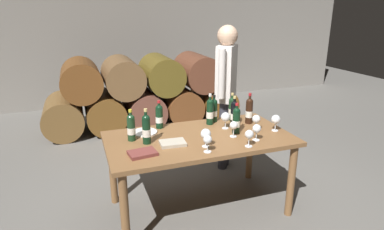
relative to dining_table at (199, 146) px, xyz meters
name	(u,v)px	position (x,y,z in m)	size (l,w,h in m)	color
ground_plane	(199,208)	(0.00, 0.00, -0.67)	(14.00, 14.00, 0.00)	#66635E
cellar_back_wall	(125,33)	(0.00, 4.20, 0.73)	(10.00, 0.24, 2.80)	gray
barrel_stack	(143,94)	(0.00, 2.60, -0.13)	(3.12, 0.90, 1.15)	brown
dining_table	(199,146)	(0.00, 0.00, 0.00)	(1.70, 0.90, 0.76)	brown
wine_bottle_0	(249,110)	(0.61, 0.18, 0.23)	(0.07, 0.07, 0.32)	black
wine_bottle_1	(210,111)	(0.23, 0.29, 0.23)	(0.07, 0.07, 0.32)	black
wine_bottle_2	(232,108)	(0.50, 0.34, 0.22)	(0.07, 0.07, 0.29)	#19381E
wine_bottle_3	(131,127)	(-0.60, 0.13, 0.22)	(0.07, 0.07, 0.29)	#19381E
wine_bottle_4	(236,120)	(0.37, -0.02, 0.22)	(0.07, 0.07, 0.29)	black
wine_bottle_5	(159,116)	(-0.29, 0.35, 0.21)	(0.07, 0.07, 0.28)	black
wine_bottle_6	(234,113)	(0.44, 0.17, 0.22)	(0.07, 0.07, 0.31)	black
wine_bottle_7	(146,129)	(-0.49, 0.01, 0.23)	(0.07, 0.07, 0.32)	black
wine_bottle_8	(214,110)	(0.30, 0.35, 0.22)	(0.07, 0.07, 0.29)	black
wine_glass_0	(208,140)	(-0.06, -0.34, 0.20)	(0.07, 0.07, 0.15)	white
wine_glass_1	(226,117)	(0.32, 0.12, 0.21)	(0.09, 0.09, 0.16)	white
wine_glass_2	(249,135)	(0.32, -0.35, 0.20)	(0.08, 0.08, 0.15)	white
wine_glass_3	(276,120)	(0.75, -0.10, 0.20)	(0.09, 0.09, 0.16)	white
wine_glass_4	(206,134)	(-0.03, -0.23, 0.21)	(0.09, 0.09, 0.16)	white
wine_glass_5	(234,126)	(0.30, -0.10, 0.20)	(0.07, 0.07, 0.15)	white
wine_glass_6	(256,119)	(0.58, -0.02, 0.20)	(0.08, 0.08, 0.15)	white
wine_glass_7	(257,129)	(0.45, -0.25, 0.20)	(0.08, 0.08, 0.15)	white
tasting_notebook	(143,153)	(-0.57, -0.21, 0.11)	(0.22, 0.16, 0.03)	brown
leather_ledger	(173,143)	(-0.28, -0.09, 0.11)	(0.22, 0.16, 0.03)	#B2A893
serving_plate	(145,132)	(-0.46, 0.27, 0.10)	(0.24, 0.24, 0.01)	white
sommelier_presenting	(226,85)	(0.62, 0.75, 0.37)	(0.34, 0.40, 1.72)	#383842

